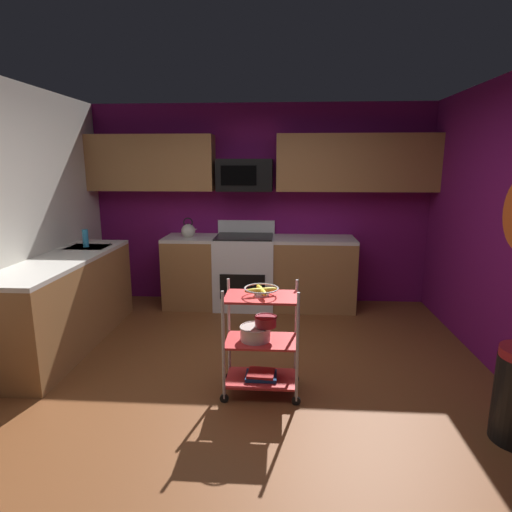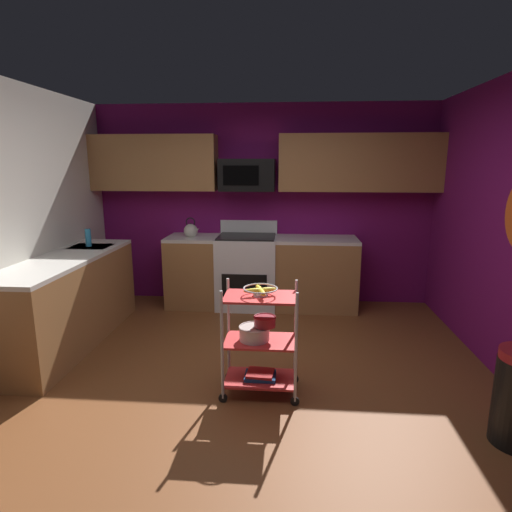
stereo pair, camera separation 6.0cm
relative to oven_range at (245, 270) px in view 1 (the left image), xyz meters
The scene contains 13 objects.
floor 2.17m from the oven_range, 84.91° to the right, with size 4.40×4.80×0.04m, color brown.
wall_back 0.90m from the oven_range, 60.12° to the left, with size 4.52×0.06×2.60m, color #6B1156.
counter_run 0.93m from the oven_range, 138.30° to the right, with size 3.42×2.68×0.92m.
oven_range is the anchor object (origin of this frame).
upper_cabinets 1.40m from the oven_range, 29.79° to the left, with size 4.40×0.33×0.70m.
microwave 1.23m from the oven_range, 90.26° to the left, with size 0.70×0.39×0.40m.
rolling_cart 2.19m from the oven_range, 81.36° to the right, with size 0.63×0.37×0.91m.
fruit_bowl 2.23m from the oven_range, 81.36° to the right, with size 0.27×0.27×0.07m.
mixing_bowl_large 2.18m from the oven_range, 82.61° to the right, with size 0.25×0.25×0.11m.
mixing_bowl_small 2.19m from the oven_range, 80.45° to the right, with size 0.18×0.18×0.08m.
book_stack 2.21m from the oven_range, 81.36° to the right, with size 0.25×0.20×0.05m.
kettle 0.89m from the oven_range, behind, with size 0.21×0.18×0.26m.
dish_soap_bottle 1.97m from the oven_range, 156.15° to the right, with size 0.06×0.06×0.20m, color #2D8CBF.
Camera 1 is at (0.30, -3.22, 1.84)m, focal length 29.64 mm.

